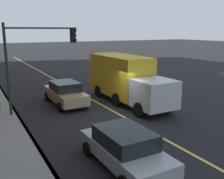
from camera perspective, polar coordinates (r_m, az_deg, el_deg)
ground at (r=16.13m, az=1.48°, el=-5.47°), size 200.00×200.00×0.00m
curb_edge at (r=14.27m, az=-18.36°, el=-8.33°), size 80.00×0.16×0.15m
lane_stripe_center at (r=16.13m, az=1.48°, el=-5.45°), size 80.00×0.16×0.01m
car_silver at (r=10.06m, az=2.82°, el=-12.58°), size 4.39×1.99×1.46m
car_tan at (r=18.47m, az=-10.28°, el=-0.69°), size 4.72×1.97×1.59m
truck_yellow at (r=18.51m, az=3.09°, el=2.42°), size 8.02×2.47×3.29m
traffic_light_mast at (r=16.35m, az=-16.32°, el=7.92°), size 0.28×4.42×5.51m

